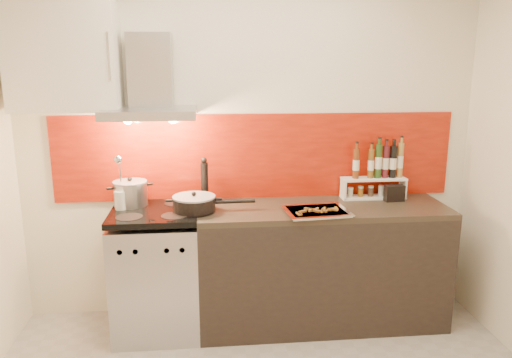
{
  "coord_description": "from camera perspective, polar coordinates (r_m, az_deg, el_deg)",
  "views": [
    {
      "loc": [
        -0.33,
        -2.28,
        1.92
      ],
      "look_at": [
        0.0,
        0.95,
        1.15
      ],
      "focal_mm": 35.0,
      "sensor_mm": 36.0,
      "label": 1
    }
  ],
  "objects": [
    {
      "name": "back_wall",
      "position": [
        3.75,
        -0.69,
        3.82
      ],
      "size": [
        3.4,
        0.02,
        2.6
      ],
      "primitive_type": "cube",
      "color": "silver",
      "rests_on": "ground"
    },
    {
      "name": "counter",
      "position": [
        3.78,
        7.43,
        -9.66
      ],
      "size": [
        1.8,
        0.6,
        0.9
      ],
      "color": "black",
      "rests_on": "ground"
    },
    {
      "name": "backsplash",
      "position": [
        3.76,
        0.09,
        2.6
      ],
      "size": [
        3.0,
        0.02,
        0.64
      ],
      "primitive_type": "cube",
      "color": "maroon",
      "rests_on": "back_wall"
    },
    {
      "name": "utensil_jar",
      "position": [
        3.59,
        -15.24,
        -1.68
      ],
      "size": [
        0.08,
        0.13,
        0.4
      ],
      "color": "silver",
      "rests_on": "range_stove"
    },
    {
      "name": "step_shelf",
      "position": [
        3.88,
        13.71,
        0.5
      ],
      "size": [
        0.49,
        0.13,
        0.42
      ],
      "color": "white",
      "rests_on": "counter"
    },
    {
      "name": "upper_cabinet",
      "position": [
        3.63,
        -21.07,
        12.94
      ],
      "size": [
        0.7,
        0.35,
        0.72
      ],
      "primitive_type": "cube",
      "color": "white",
      "rests_on": "back_wall"
    },
    {
      "name": "baking_tray",
      "position": [
        3.46,
        6.91,
        -3.67
      ],
      "size": [
        0.46,
        0.37,
        0.03
      ],
      "color": "silver",
      "rests_on": "counter"
    },
    {
      "name": "range_hood",
      "position": [
        3.55,
        -11.99,
        10.18
      ],
      "size": [
        0.62,
        0.5,
        0.61
      ],
      "color": "#B7B7BA",
      "rests_on": "back_wall"
    },
    {
      "name": "caddy_box",
      "position": [
        3.86,
        15.54,
        -1.59
      ],
      "size": [
        0.15,
        0.07,
        0.12
      ],
      "primitive_type": "cube",
      "rotation": [
        0.0,
        0.0,
        0.07
      ],
      "color": "black",
      "rests_on": "counter"
    },
    {
      "name": "saute_pan",
      "position": [
        3.48,
        -6.97,
        -2.76
      ],
      "size": [
        0.57,
        0.3,
        0.14
      ],
      "color": "black",
      "rests_on": "range_stove"
    },
    {
      "name": "range_stove",
      "position": [
        3.71,
        -11.24,
        -10.44
      ],
      "size": [
        0.6,
        0.6,
        0.91
      ],
      "color": "#B7B7BA",
      "rests_on": "ground"
    },
    {
      "name": "pepper_mill",
      "position": [
        3.66,
        -5.91,
        -0.26
      ],
      "size": [
        0.05,
        0.05,
        0.34
      ],
      "color": "black",
      "rests_on": "counter"
    },
    {
      "name": "stock_pot",
      "position": [
        3.68,
        -14.15,
        -1.58
      ],
      "size": [
        0.24,
        0.24,
        0.21
      ],
      "color": "#B7B7BA",
      "rests_on": "range_stove"
    }
  ]
}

